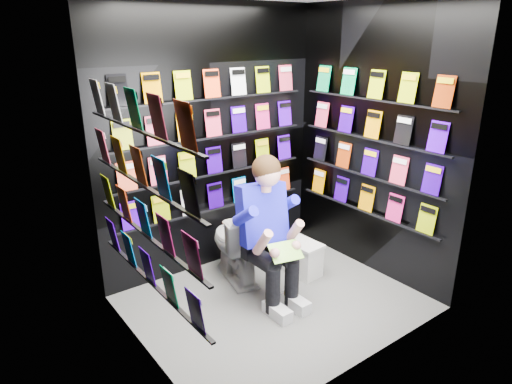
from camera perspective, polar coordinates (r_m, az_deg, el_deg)
floor at (r=4.25m, az=2.33°, el=-13.59°), size 2.40×2.40×0.00m
wall_back at (r=4.50m, az=-5.51°, el=6.28°), size 2.40×0.04×2.60m
wall_front at (r=3.04m, az=14.60°, el=-0.74°), size 2.40×0.04×2.60m
wall_left at (r=3.12m, az=-14.71°, el=-0.22°), size 0.04×2.00×2.60m
wall_right at (r=4.54m, az=14.48°, el=5.87°), size 0.04×2.00×2.60m
comics_back at (r=4.48m, az=-5.31°, el=6.28°), size 2.10×0.06×1.37m
comics_left at (r=3.13m, az=-14.21°, el=-0.02°), size 0.06×1.70×1.37m
comics_right at (r=4.52m, az=14.24°, el=5.89°), size 0.06×1.70×1.37m
toilet at (r=4.47m, az=-2.45°, el=-6.47°), size 0.58×0.83×0.73m
longbox at (r=4.67m, az=5.60°, el=-8.25°), size 0.26×0.43×0.31m
longbox_lid at (r=4.59m, az=5.67°, el=-6.35°), size 0.28×0.45×0.03m
reader at (r=4.01m, az=0.54°, el=-2.91°), size 0.73×0.91×1.49m
held_comic at (r=3.85m, az=3.71°, el=-7.42°), size 0.30×0.22×0.12m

